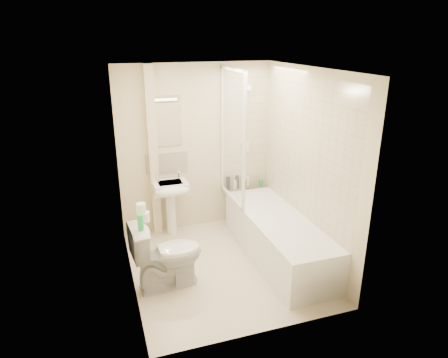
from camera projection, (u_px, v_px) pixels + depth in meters
name	position (u px, v px, depth m)	size (l,w,h in m)	color
floor	(223.00, 266.00, 5.02)	(2.50, 2.50, 0.00)	beige
wall_back	(196.00, 149.00, 5.73)	(2.20, 0.02, 2.40)	beige
wall_left	(125.00, 187.00, 4.29)	(0.02, 2.50, 2.40)	beige
wall_right	(307.00, 167.00, 4.94)	(0.02, 2.50, 2.40)	beige
ceiling	(222.00, 69.00, 4.21)	(2.20, 2.50, 0.02)	white
tile_back	(245.00, 130.00, 5.86)	(0.70, 0.01, 1.75)	beige
tile_right	(307.00, 149.00, 4.86)	(0.01, 2.10, 1.75)	beige
pipe_boxing	(153.00, 154.00, 5.49)	(0.12, 0.12, 2.40)	beige
splashback	(167.00, 163.00, 5.65)	(0.60, 0.01, 0.30)	beige
mirror	(165.00, 125.00, 5.46)	(0.46, 0.01, 0.60)	white
strip_light	(164.00, 98.00, 5.32)	(0.42, 0.07, 0.07)	silver
bathtub	(278.00, 236.00, 5.15)	(0.70, 2.10, 0.55)	white
shower_screen	(232.00, 137.00, 5.36)	(0.04, 0.92, 1.80)	white
shower_fixture	(246.00, 122.00, 5.78)	(0.10, 0.16, 0.99)	white
pedestal_sink	(171.00, 194.00, 5.58)	(0.48, 0.45, 0.92)	white
bottle_black_a	(228.00, 183.00, 5.97)	(0.07, 0.07, 0.20)	black
bottle_white_a	(235.00, 184.00, 6.02)	(0.06, 0.06, 0.13)	white
bottle_black_b	(237.00, 182.00, 6.02)	(0.05, 0.05, 0.20)	black
bottle_blue	(244.00, 184.00, 6.06)	(0.05, 0.05, 0.12)	#131C53
bottle_cream	(247.00, 182.00, 6.07)	(0.05, 0.05, 0.16)	beige
bottle_green	(261.00, 183.00, 6.15)	(0.06, 0.06, 0.10)	green
toilet	(167.00, 254.00, 4.51)	(0.82, 0.52, 0.81)	white
toilet_roll_lower	(144.00, 217.00, 4.38)	(0.12, 0.12, 0.11)	white
toilet_roll_upper	(141.00, 208.00, 4.33)	(0.10, 0.10, 0.11)	white
green_bottle	(140.00, 223.00, 4.16)	(0.06, 0.06, 0.18)	#27BC5B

